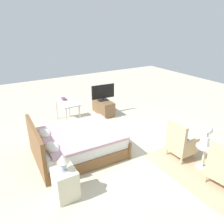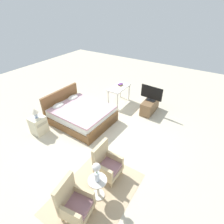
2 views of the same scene
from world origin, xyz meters
name	(u,v)px [view 1 (image 1 of 2)]	position (x,y,z in m)	size (l,w,h in m)	color
ground_plane	(117,145)	(0.00, 0.00, 0.00)	(16.00, 16.00, 0.00)	beige
floor_rug	(199,168)	(-1.76, -1.04, 0.00)	(2.10, 1.50, 0.01)	tan
bed	(77,144)	(0.16, 1.05, 0.30)	(1.66, 2.06, 0.96)	brown
armchair_by_window_left	(224,168)	(-2.32, -0.98, 0.38)	(0.62, 0.62, 0.92)	#CCB284
armchair_by_window_right	(180,143)	(-1.21, -0.98, 0.38)	(0.54, 0.54, 0.92)	#CCB284
side_table	(204,154)	(-1.76, -1.13, 0.34)	(0.40, 0.40, 0.54)	beige
flower_vase	(208,134)	(-1.76, -1.13, 0.84)	(0.17, 0.17, 0.48)	silver
nightstand	(65,183)	(-1.03, 1.76, 0.29)	(0.44, 0.41, 0.58)	beige
table_lamp	(63,160)	(-1.03, 1.76, 0.79)	(0.22, 0.22, 0.33)	#9EADC6
tv_stand	(103,107)	(2.06, -0.74, 0.24)	(0.96, 0.40, 0.49)	brown
tv_flatscreen	(103,92)	(2.06, -0.74, 0.78)	(0.23, 0.82, 0.56)	black
vanity_desk	(67,104)	(2.00, 0.59, 0.62)	(1.04, 0.52, 0.73)	silver
book_stack	(64,99)	(2.15, 0.62, 0.76)	(0.23, 0.18, 0.07)	#B79333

